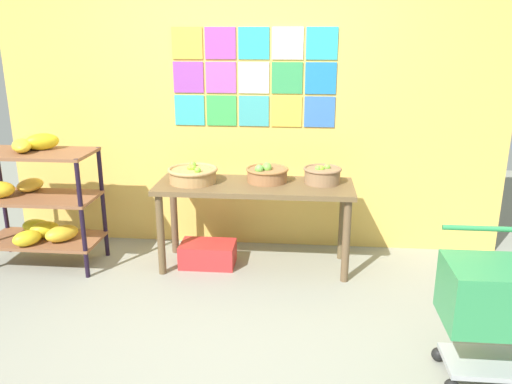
% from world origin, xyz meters
% --- Properties ---
extents(ground, '(9.29, 9.29, 0.00)m').
position_xyz_m(ground, '(0.00, 0.00, 0.00)').
color(ground, gray).
extents(back_wall_with_art, '(4.37, 0.07, 2.96)m').
position_xyz_m(back_wall_with_art, '(0.00, 1.67, 1.48)').
color(back_wall_with_art, '#E8BA53').
rests_on(back_wall_with_art, ground).
extents(banana_shelf_unit, '(0.92, 0.56, 1.10)m').
position_xyz_m(banana_shelf_unit, '(-1.69, 1.05, 0.59)').
color(banana_shelf_unit, black).
rests_on(banana_shelf_unit, ground).
extents(display_table, '(1.57, 0.55, 0.71)m').
position_xyz_m(display_table, '(0.08, 1.16, 0.61)').
color(display_table, brown).
rests_on(display_table, ground).
extents(fruit_basket_right, '(0.40, 0.40, 0.15)m').
position_xyz_m(fruit_basket_right, '(-0.42, 1.17, 0.77)').
color(fruit_basket_right, tan).
rests_on(fruit_basket_right, display_table).
extents(fruit_basket_back_right, '(0.31, 0.31, 0.15)m').
position_xyz_m(fruit_basket_back_right, '(0.62, 1.24, 0.78)').
color(fruit_basket_back_right, '#8E6C4A').
rests_on(fruit_basket_back_right, display_table).
extents(fruit_basket_back_left, '(0.34, 0.34, 0.16)m').
position_xyz_m(fruit_basket_back_left, '(0.17, 1.24, 0.77)').
color(fruit_basket_back_left, '#98653E').
rests_on(fruit_basket_back_left, display_table).
extents(produce_crate_under_table, '(0.45, 0.29, 0.19)m').
position_xyz_m(produce_crate_under_table, '(-0.31, 1.14, 0.10)').
color(produce_crate_under_table, red).
rests_on(produce_crate_under_table, ground).
extents(shopping_cart, '(0.61, 0.44, 0.82)m').
position_xyz_m(shopping_cart, '(1.54, -0.20, 0.49)').
color(shopping_cart, black).
rests_on(shopping_cart, ground).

